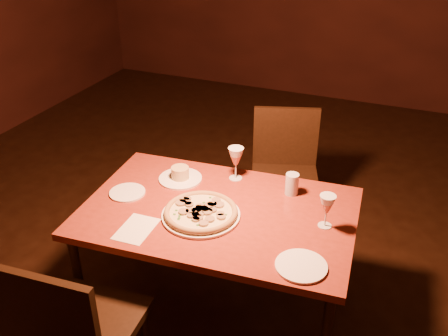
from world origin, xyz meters
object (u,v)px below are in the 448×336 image
at_px(dining_table, 218,220).
at_px(chair_near, 74,330).
at_px(pizza_plate, 201,212).
at_px(chair_far, 285,170).

height_order(dining_table, chair_near, chair_near).
bearing_deg(pizza_plate, chair_far, 81.19).
bearing_deg(chair_near, chair_far, 71.97).
xyz_separation_m(chair_near, chair_far, (0.40, 1.61, -0.02)).
height_order(dining_table, chair_far, chair_far).
xyz_separation_m(chair_far, pizza_plate, (-0.15, -0.94, 0.23)).
bearing_deg(dining_table, pizza_plate, -127.90).
height_order(chair_near, chair_far, chair_near).
bearing_deg(chair_near, pizza_plate, 65.08).
bearing_deg(dining_table, chair_far, 79.58).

